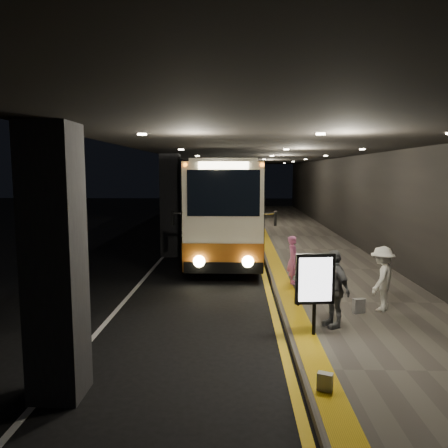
{
  "coord_description": "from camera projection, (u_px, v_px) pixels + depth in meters",
  "views": [
    {
      "loc": [
        1.39,
        -14.69,
        3.65
      ],
      "look_at": [
        0.89,
        1.49,
        1.7
      ],
      "focal_mm": 35.0,
      "sensor_mm": 36.0,
      "label": 1
    }
  ],
  "objects": [
    {
      "name": "support_columns",
      "position": [
        170.0,
        205.0,
        18.81
      ],
      "size": [
        0.8,
        24.8,
        4.4
      ],
      "color": "black",
      "rests_on": "ground"
    },
    {
      "name": "coach_main",
      "position": [
        228.0,
        210.0,
        20.09
      ],
      "size": [
        2.67,
        12.78,
        3.97
      ],
      "rotation": [
        0.0,
        0.0,
        -0.0
      ],
      "color": "beige",
      "rests_on": "ground"
    },
    {
      "name": "bag_plain",
      "position": [
        325.0,
        382.0,
        6.99
      ],
      "size": [
        0.27,
        0.22,
        0.3
      ],
      "primitive_type": "cube",
      "rotation": [
        0.0,
        0.0,
        -0.39
      ],
      "color": "beige",
      "rests_on": "sidewalk"
    },
    {
      "name": "tactile_strip",
      "position": [
        269.0,
        249.0,
        19.92
      ],
      "size": [
        0.5,
        50.0,
        0.01
      ],
      "primitive_type": "cube",
      "color": "gold",
      "rests_on": "sidewalk"
    },
    {
      "name": "ground",
      "position": [
        197.0,
        278.0,
        15.06
      ],
      "size": [
        90.0,
        90.0,
        0.0
      ],
      "primitive_type": "plane",
      "color": "black"
    },
    {
      "name": "passenger_waiting_white",
      "position": [
        382.0,
        279.0,
        10.97
      ],
      "size": [
        1.01,
        1.15,
        1.64
      ],
      "primitive_type": "imported",
      "rotation": [
        0.0,
        0.0,
        -2.19
      ],
      "color": "white",
      "rests_on": "sidewalk"
    },
    {
      "name": "passenger_waiting_grey",
      "position": [
        334.0,
        288.0,
        9.84
      ],
      "size": [
        0.91,
        1.16,
        1.76
      ],
      "primitive_type": "imported",
      "rotation": [
        0.0,
        0.0,
        -1.14
      ],
      "color": "#515256",
      "rests_on": "sidewalk"
    },
    {
      "name": "canopy",
      "position": [
        263.0,
        150.0,
        19.4
      ],
      "size": [
        9.0,
        50.0,
        0.4
      ],
      "primitive_type": "cube",
      "color": "black",
      "rests_on": "support_columns"
    },
    {
      "name": "lane_line_white",
      "position": [
        168.0,
        251.0,
        20.08
      ],
      "size": [
        0.12,
        50.0,
        0.01
      ],
      "primitive_type": "cube",
      "color": "silver",
      "rests_on": "ground"
    },
    {
      "name": "passenger_boarding",
      "position": [
        293.0,
        260.0,
        13.66
      ],
      "size": [
        0.4,
        0.58,
        1.51
      ],
      "primitive_type": "imported",
      "rotation": [
        0.0,
        0.0,
        1.5
      ],
      "color": "#C55C95",
      "rests_on": "sidewalk"
    },
    {
      "name": "kerb_stripe_yellow",
      "position": [
        258.0,
        252.0,
        19.95
      ],
      "size": [
        0.18,
        50.0,
        0.01
      ],
      "primitive_type": "cube",
      "color": "gold",
      "rests_on": "ground"
    },
    {
      "name": "info_sign",
      "position": [
        315.0,
        281.0,
        9.25
      ],
      "size": [
        0.85,
        0.21,
        1.78
      ],
      "rotation": [
        0.0,
        0.0,
        0.12
      ],
      "color": "black",
      "rests_on": "sidewalk"
    },
    {
      "name": "coach_third",
      "position": [
        232.0,
        190.0,
        45.15
      ],
      "size": [
        2.67,
        11.69,
        3.66
      ],
      "rotation": [
        0.0,
        0.0,
        -0.02
      ],
      "color": "beige",
      "rests_on": "ground"
    },
    {
      "name": "stanchion_post",
      "position": [
        299.0,
        287.0,
        11.34
      ],
      "size": [
        0.05,
        0.05,
        1.05
      ],
      "primitive_type": "cylinder",
      "color": "black",
      "rests_on": "sidewalk"
    },
    {
      "name": "bag_polka",
      "position": [
        359.0,
        306.0,
        10.83
      ],
      "size": [
        0.33,
        0.22,
        0.37
      ],
      "primitive_type": "cube",
      "rotation": [
        0.0,
        0.0,
        0.35
      ],
      "color": "black",
      "rests_on": "sidewalk"
    },
    {
      "name": "coach_second",
      "position": [
        231.0,
        197.0,
        32.6
      ],
      "size": [
        3.13,
        11.91,
        3.7
      ],
      "rotation": [
        0.0,
        0.0,
        0.06
      ],
      "color": "beige",
      "rests_on": "ground"
    },
    {
      "name": "sidewalk",
      "position": [
        311.0,
        250.0,
        19.87
      ],
      "size": [
        4.5,
        50.0,
        0.15
      ],
      "primitive_type": "cube",
      "color": "#514C44",
      "rests_on": "ground"
    },
    {
      "name": "terminal_wall",
      "position": [
        363.0,
        186.0,
        19.45
      ],
      "size": [
        0.1,
        50.0,
        6.0
      ],
      "primitive_type": "cube",
      "color": "black",
      "rests_on": "ground"
    }
  ]
}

